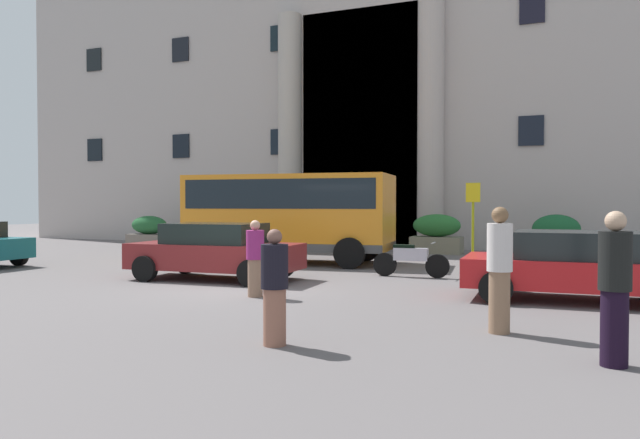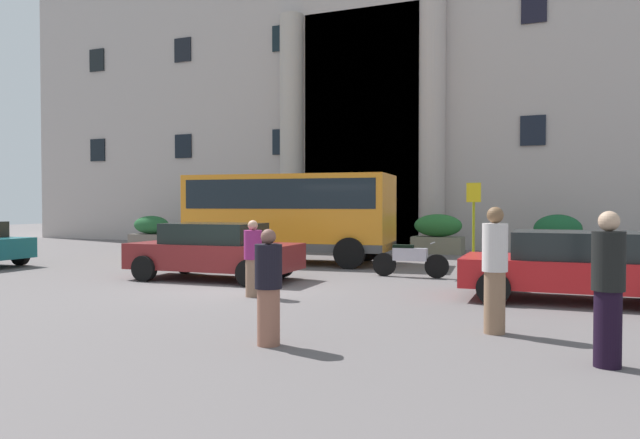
# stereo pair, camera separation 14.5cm
# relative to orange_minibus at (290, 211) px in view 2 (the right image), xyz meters

# --- Properties ---
(ground_plane) EXTENTS (80.00, 64.00, 0.12)m
(ground_plane) POSITION_rel_orange_minibus_xyz_m (1.38, -5.50, -1.71)
(ground_plane) COLOR #615B5B
(office_building_facade) EXTENTS (40.46, 9.78, 21.33)m
(office_building_facade) POSITION_rel_orange_minibus_xyz_m (1.37, 11.98, 9.00)
(office_building_facade) COLOR #B1A5A0
(office_building_facade) RESTS_ON ground_plane
(orange_minibus) EXTENTS (6.59, 3.35, 2.76)m
(orange_minibus) POSITION_rel_orange_minibus_xyz_m (0.00, 0.00, 0.00)
(orange_minibus) COLOR orange
(orange_minibus) RESTS_ON ground_plane
(bus_stop_sign) EXTENTS (0.44, 0.08, 2.52)m
(bus_stop_sign) POSITION_rel_orange_minibus_xyz_m (5.38, 1.93, -0.09)
(bus_stop_sign) COLOR #999E13
(bus_stop_sign) RESTS_ON ground_plane
(hedge_planter_entrance_left) EXTENTS (1.87, 1.00, 1.48)m
(hedge_planter_entrance_left) POSITION_rel_orange_minibus_xyz_m (3.56, 5.36, -0.93)
(hedge_planter_entrance_left) COLOR gray
(hedge_planter_entrance_left) RESTS_ON ground_plane
(hedge_planter_entrance_right) EXTENTS (1.74, 0.84, 1.53)m
(hedge_planter_entrance_right) POSITION_rel_orange_minibus_xyz_m (-4.77, 5.33, -0.91)
(hedge_planter_entrance_right) COLOR slate
(hedge_planter_entrance_right) RESTS_ON ground_plane
(hedge_planter_west) EXTENTS (1.94, 0.94, 1.32)m
(hedge_planter_west) POSITION_rel_orange_minibus_xyz_m (-9.55, 5.18, -1.01)
(hedge_planter_west) COLOR #6D6259
(hedge_planter_west) RESTS_ON ground_plane
(hedge_planter_far_west) EXTENTS (1.68, 0.99, 1.50)m
(hedge_planter_far_west) POSITION_rel_orange_minibus_xyz_m (7.74, 5.39, -0.92)
(hedge_planter_far_west) COLOR gray
(hedge_planter_far_west) RESTS_ON ground_plane
(white_taxi_kerbside) EXTENTS (4.19, 2.20, 1.33)m
(white_taxi_kerbside) POSITION_rel_orange_minibus_xyz_m (8.26, -4.71, -0.96)
(white_taxi_kerbside) COLOR red
(white_taxi_kerbside) RESTS_ON ground_plane
(parked_compact_extra) EXTENTS (4.21, 2.14, 1.39)m
(parked_compact_extra) POSITION_rel_orange_minibus_xyz_m (0.11, -4.53, -0.93)
(parked_compact_extra) COLOR maroon
(parked_compact_extra) RESTS_ON ground_plane
(scooter_by_planter) EXTENTS (1.95, 0.55, 0.89)m
(scooter_by_planter) POSITION_rel_orange_minibus_xyz_m (4.38, -2.20, -1.19)
(scooter_by_planter) COLOR black
(scooter_by_planter) RESTS_ON ground_plane
(pedestrian_woman_with_bag) EXTENTS (0.36, 0.36, 1.53)m
(pedestrian_woman_with_bag) POSITION_rel_orange_minibus_xyz_m (2.33, -6.57, -0.88)
(pedestrian_woman_with_bag) COLOR #8C6851
(pedestrian_woman_with_bag) RESTS_ON ground_plane
(pedestrian_woman_dark_dress) EXTENTS (0.36, 0.36, 1.82)m
(pedestrian_woman_dark_dress) POSITION_rel_orange_minibus_xyz_m (7.19, -8.22, -0.72)
(pedestrian_woman_dark_dress) COLOR #88664C
(pedestrian_woman_dark_dress) RESTS_ON ground_plane
(pedestrian_child_trailing) EXTENTS (0.36, 0.36, 1.78)m
(pedestrian_child_trailing) POSITION_rel_orange_minibus_xyz_m (8.59, -9.56, -0.75)
(pedestrian_child_trailing) COLOR black
(pedestrian_child_trailing) RESTS_ON ground_plane
(pedestrian_man_red_shirt) EXTENTS (0.36, 0.36, 1.53)m
(pedestrian_man_red_shirt) POSITION_rel_orange_minibus_xyz_m (4.55, -10.12, -0.88)
(pedestrian_man_red_shirt) COLOR #915C4A
(pedestrian_man_red_shirt) RESTS_ON ground_plane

